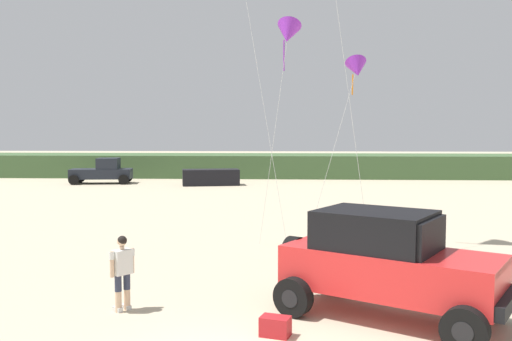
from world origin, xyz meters
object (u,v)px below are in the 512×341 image
object	(u,v)px
jeep	(387,262)
kite_green_box	(288,34)
cooler_box	(275,326)
distant_sedan	(211,177)
distant_pickup	(103,171)
kite_black_sled	(357,69)
person_watching	(122,269)

from	to	relation	value
jeep	kite_green_box	bearing A→B (deg)	102.64
cooler_box	kite_green_box	world-z (taller)	kite_green_box
distant_sedan	kite_green_box	distance (m)	21.98
distant_pickup	kite_black_sled	size ratio (longest dim) A/B	0.71
distant_pickup	distant_sedan	size ratio (longest dim) A/B	1.15
person_watching	kite_green_box	distance (m)	11.85
jeep	distant_sedan	distance (m)	30.32
kite_black_sled	jeep	bearing A→B (deg)	-92.94
kite_green_box	jeep	bearing A→B (deg)	-77.36
person_watching	distant_pickup	world-z (taller)	distant_pickup
distant_pickup	kite_black_sled	xyz separation A→B (m)	(16.78, -21.05, 5.33)
kite_black_sled	distant_pickup	bearing A→B (deg)	128.57
distant_sedan	kite_black_sled	world-z (taller)	kite_black_sled
cooler_box	distant_pickup	xyz separation A→B (m)	(-13.98, 31.43, 0.75)
distant_pickup	kite_green_box	bearing A→B (deg)	-55.86
person_watching	cooler_box	distance (m)	3.70
person_watching	kite_green_box	world-z (taller)	kite_green_box
distant_pickup	kite_green_box	distance (m)	26.22
jeep	person_watching	size ratio (longest dim) A/B	2.98
person_watching	kite_black_sled	world-z (taller)	kite_black_sled
distant_sedan	kite_green_box	size ratio (longest dim) A/B	0.51
jeep	kite_green_box	xyz separation A→B (m)	(-2.08, 9.26, 6.40)
jeep	distant_pickup	xyz separation A→B (m)	(-16.31, 30.25, -0.26)
jeep	distant_sedan	size ratio (longest dim) A/B	1.18
kite_green_box	distant_sedan	bearing A→B (deg)	105.87
person_watching	kite_green_box	bearing A→B (deg)	68.30
person_watching	distant_pickup	distance (m)	31.92
distant_sedan	jeep	bearing A→B (deg)	-87.12
jeep	kite_black_sled	distance (m)	10.51
cooler_box	kite_black_sled	world-z (taller)	kite_black_sled
cooler_box	distant_pickup	size ratio (longest dim) A/B	0.12
distant_pickup	distant_sedan	xyz separation A→B (m)	(8.54, -0.95, -0.34)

